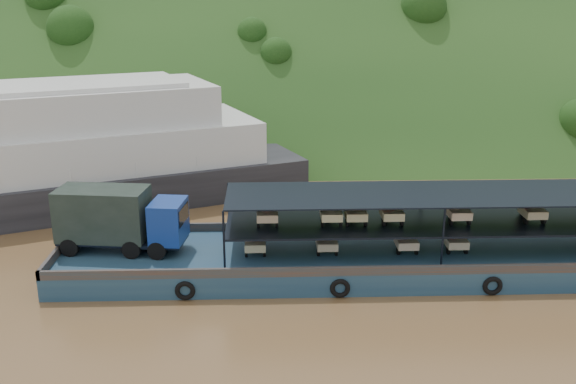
{
  "coord_description": "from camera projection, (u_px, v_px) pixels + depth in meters",
  "views": [
    {
      "loc": [
        -3.37,
        -35.42,
        15.23
      ],
      "look_at": [
        -2.0,
        3.0,
        3.2
      ],
      "focal_mm": 40.0,
      "sensor_mm": 36.0,
      "label": 1
    }
  ],
  "objects": [
    {
      "name": "ground",
      "position": [
        323.0,
        257.0,
        38.44
      ],
      "size": [
        160.0,
        160.0,
        0.0
      ],
      "primitive_type": "plane",
      "color": "brown",
      "rests_on": "ground"
    },
    {
      "name": "hillside",
      "position": [
        295.0,
        132.0,
        72.78
      ],
      "size": [
        140.0,
        39.6,
        39.6
      ],
      "primitive_type": "cube",
      "rotation": [
        0.79,
        0.0,
        0.0
      ],
      "color": "#163513",
      "rests_on": "ground"
    },
    {
      "name": "cargo_barge",
      "position": [
        342.0,
        250.0,
        36.45
      ],
      "size": [
        35.03,
        7.18,
        4.81
      ],
      "color": "#15304C",
      "rests_on": "ground"
    }
  ]
}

